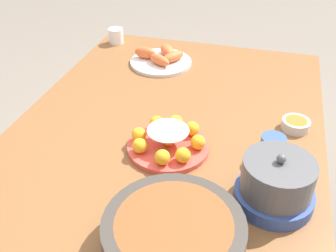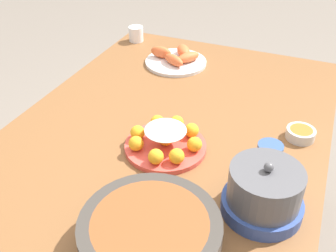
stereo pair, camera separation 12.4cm
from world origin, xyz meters
name	(u,v)px [view 1 (the left image)]	position (x,y,z in m)	size (l,w,h in m)	color
dining_table	(168,144)	(0.00, 0.00, 0.64)	(1.42, 1.02, 0.72)	brown
cake_plate	(168,141)	(0.12, 0.04, 0.75)	(0.25, 0.25, 0.08)	#E04C42
serving_bowl	(174,234)	(0.48, 0.15, 0.77)	(0.32, 0.32, 0.08)	#3D3833
sauce_bowl	(296,124)	(-0.09, 0.41, 0.74)	(0.09, 0.09, 0.03)	beige
seafood_platter	(161,59)	(-0.45, -0.16, 0.75)	(0.26, 0.26, 0.06)	silver
cup_near	(116,36)	(-0.60, -0.43, 0.76)	(0.07, 0.07, 0.07)	white
cup_far	(272,149)	(0.10, 0.34, 0.77)	(0.07, 0.07, 0.09)	#38568E
warming_pot	(276,184)	(0.27, 0.36, 0.79)	(0.21, 0.21, 0.16)	#334C99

